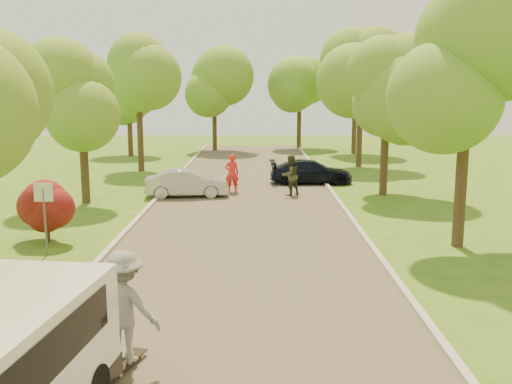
{
  "coord_description": "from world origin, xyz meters",
  "views": [
    {
      "loc": [
        0.49,
        -12.42,
        4.85
      ],
      "look_at": [
        0.44,
        7.43,
        1.3
      ],
      "focal_mm": 40.0,
      "sensor_mm": 36.0,
      "label": 1
    }
  ],
  "objects_px": {
    "person_striped": "(232,173)",
    "person_olive": "(290,176)",
    "silver_sedan": "(187,183)",
    "dark_sedan": "(311,172)",
    "street_sign": "(44,204)",
    "longboard": "(127,361)",
    "skateboarder": "(124,307)"
  },
  "relations": [
    {
      "from": "person_striped",
      "to": "skateboarder",
      "type": "bearing_deg",
      "value": 77.75
    },
    {
      "from": "street_sign",
      "to": "skateboarder",
      "type": "height_order",
      "value": "street_sign"
    },
    {
      "from": "street_sign",
      "to": "person_striped",
      "type": "relative_size",
      "value": 1.18
    },
    {
      "from": "person_striped",
      "to": "person_olive",
      "type": "relative_size",
      "value": 0.98
    },
    {
      "from": "longboard",
      "to": "person_olive",
      "type": "distance_m",
      "value": 17.25
    },
    {
      "from": "longboard",
      "to": "person_striped",
      "type": "height_order",
      "value": "person_striped"
    },
    {
      "from": "person_olive",
      "to": "person_striped",
      "type": "bearing_deg",
      "value": -52.84
    },
    {
      "from": "person_striped",
      "to": "person_olive",
      "type": "bearing_deg",
      "value": 153.95
    },
    {
      "from": "street_sign",
      "to": "person_striped",
      "type": "bearing_deg",
      "value": 64.55
    },
    {
      "from": "longboard",
      "to": "skateboarder",
      "type": "relative_size",
      "value": 0.53
    },
    {
      "from": "skateboarder",
      "to": "person_striped",
      "type": "height_order",
      "value": "skateboarder"
    },
    {
      "from": "street_sign",
      "to": "silver_sedan",
      "type": "relative_size",
      "value": 0.57
    },
    {
      "from": "silver_sedan",
      "to": "dark_sedan",
      "type": "bearing_deg",
      "value": -63.66
    },
    {
      "from": "dark_sedan",
      "to": "silver_sedan",
      "type": "bearing_deg",
      "value": 120.85
    },
    {
      "from": "person_olive",
      "to": "dark_sedan",
      "type": "bearing_deg",
      "value": -145.74
    },
    {
      "from": "dark_sedan",
      "to": "longboard",
      "type": "xyz_separation_m",
      "value": [
        -5.13,
        -20.3,
        -0.51
      ]
    },
    {
      "from": "longboard",
      "to": "dark_sedan",
      "type": "bearing_deg",
      "value": -86.88
    },
    {
      "from": "street_sign",
      "to": "skateboarder",
      "type": "bearing_deg",
      "value": -60.48
    },
    {
      "from": "longboard",
      "to": "silver_sedan",
      "type": "bearing_deg",
      "value": -69.46
    },
    {
      "from": "longboard",
      "to": "skateboarder",
      "type": "distance_m",
      "value": 1.02
    },
    {
      "from": "street_sign",
      "to": "person_olive",
      "type": "bearing_deg",
      "value": 51.4
    },
    {
      "from": "silver_sedan",
      "to": "skateboarder",
      "type": "relative_size",
      "value": 1.9
    },
    {
      "from": "person_olive",
      "to": "longboard",
      "type": "bearing_deg",
      "value": 41.62
    },
    {
      "from": "street_sign",
      "to": "longboard",
      "type": "bearing_deg",
      "value": -60.48
    },
    {
      "from": "street_sign",
      "to": "person_striped",
      "type": "xyz_separation_m",
      "value": [
        5.06,
        10.64,
        -0.64
      ]
    },
    {
      "from": "longboard",
      "to": "person_striped",
      "type": "relative_size",
      "value": 0.58
    },
    {
      "from": "silver_sedan",
      "to": "skateboarder",
      "type": "height_order",
      "value": "skateboarder"
    },
    {
      "from": "person_striped",
      "to": "silver_sedan",
      "type": "bearing_deg",
      "value": 21.62
    },
    {
      "from": "dark_sedan",
      "to": "longboard",
      "type": "bearing_deg",
      "value": 164.42
    },
    {
      "from": "silver_sedan",
      "to": "person_striped",
      "type": "height_order",
      "value": "person_striped"
    },
    {
      "from": "silver_sedan",
      "to": "dark_sedan",
      "type": "distance_m",
      "value": 7.16
    },
    {
      "from": "skateboarder",
      "to": "person_striped",
      "type": "bearing_deg",
      "value": -76.24
    }
  ]
}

